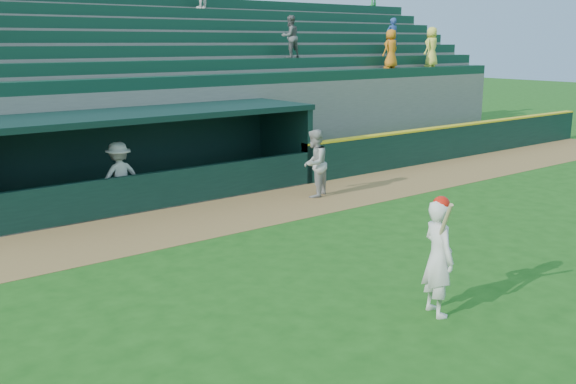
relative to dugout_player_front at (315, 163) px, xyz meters
name	(u,v)px	position (x,y,z in m)	size (l,w,h in m)	color
ground	(340,274)	(-3.65, -5.06, -0.96)	(120.00, 120.00, 0.00)	#194D13
warning_track	(207,219)	(-3.65, -0.16, -0.95)	(40.00, 3.00, 0.01)	olive
field_wall_right	(462,141)	(8.60, 1.49, -0.36)	(15.50, 0.30, 1.20)	black
wall_stripe_right	(463,125)	(8.60, 1.49, 0.27)	(15.50, 0.32, 0.06)	yellow
dugout_player_front	(315,163)	(0.00, 0.00, 0.00)	(0.93, 0.72, 1.91)	#9F9F9A
dugout_player_inside	(119,177)	(-4.98, 1.92, -0.06)	(1.16, 0.67, 1.80)	#ADADA7
dugout	(148,149)	(-3.65, 2.94, 0.40)	(9.40, 2.80, 2.46)	slate
stands	(86,100)	(-3.62, 7.51, 1.44)	(34.50, 6.26, 7.59)	slate
batter_at_plate	(438,256)	(-3.66, -7.37, 0.02)	(0.66, 0.85, 1.98)	silver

